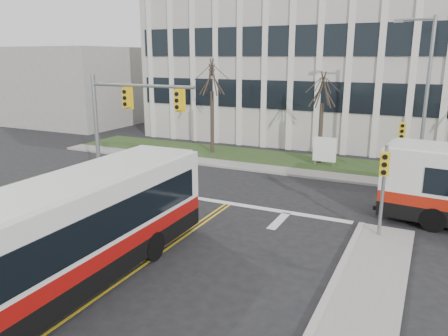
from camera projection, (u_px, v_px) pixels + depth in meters
ground at (125, 276)px, 14.50m from camera, size 120.00×120.00×0.00m
sidewalk_cross at (357, 179)px, 25.63m from camera, size 44.00×1.60×0.14m
building_lawn at (364, 169)px, 28.07m from camera, size 44.00×5.00×0.12m
office_building at (392, 69)px, 37.06m from camera, size 40.00×16.00×12.00m
building_annex at (82, 86)px, 47.14m from camera, size 12.00×12.00×8.00m
mast_arm_signal at (120, 114)px, 22.06m from camera, size 6.11×0.38×6.20m
signal_pole_near at (384, 178)px, 16.86m from camera, size 0.34×0.39×3.80m
signal_pole_far at (401, 141)px, 24.27m from camera, size 0.34×0.39×3.80m
streetlight at (424, 92)px, 23.95m from camera, size 2.15×0.25×9.20m
directory_sign at (325, 150)px, 28.42m from camera, size 1.50×0.12×2.00m
tree_left at (212, 79)px, 31.36m from camera, size 1.80×1.80×7.70m
tree_mid at (323, 91)px, 28.31m from camera, size 1.80×1.80×6.82m
bus_main at (56, 243)px, 12.99m from camera, size 2.85×12.68×3.37m
newspaper_box_red at (19, 213)px, 18.92m from camera, size 0.55×0.51×0.95m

